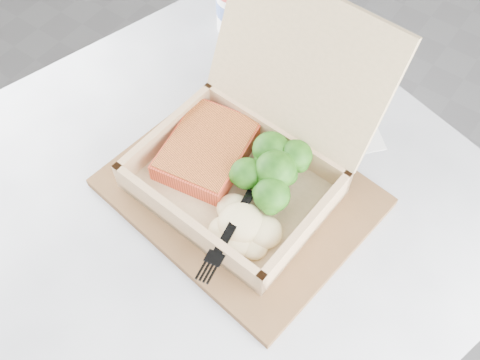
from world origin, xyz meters
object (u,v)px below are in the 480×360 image
Objects in this scene: serving_tray at (240,192)px; paper_cup at (237,6)px; takeout_container at (255,144)px; cafe_table at (213,252)px.

paper_cup reaches higher than serving_tray.
serving_tray is at bearing -77.97° from takeout_container.
serving_tray is 0.33m from paper_cup.
serving_tray is 1.17× the size of takeout_container.
serving_tray is (0.04, 0.03, 0.19)m from cafe_table.
takeout_container reaches higher than cafe_table.
cafe_table is 0.40m from paper_cup.
serving_tray is at bearing 36.98° from cafe_table.
cafe_table is at bearing -143.02° from serving_tray.
serving_tray reaches higher than cafe_table.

